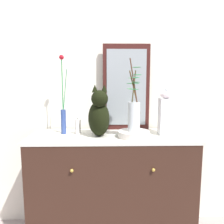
% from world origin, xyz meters
% --- Properties ---
extents(wall_back, '(4.40, 0.08, 2.60)m').
position_xyz_m(wall_back, '(0.00, 0.30, 1.30)').
color(wall_back, white).
rests_on(wall_back, ground_plane).
extents(sideboard, '(1.28, 0.46, 0.88)m').
position_xyz_m(sideboard, '(0.00, -0.00, 0.44)').
color(sideboard, '#331D15').
rests_on(sideboard, ground_plane).
extents(mirror_leaning, '(0.40, 0.03, 0.72)m').
position_xyz_m(mirror_leaning, '(0.13, 0.20, 1.24)').
color(mirror_leaning, '#391613').
rests_on(mirror_leaning, sideboard).
extents(cat_sitting, '(0.19, 0.41, 0.39)m').
position_xyz_m(cat_sitting, '(-0.10, -0.03, 1.04)').
color(cat_sitting, black).
rests_on(cat_sitting, sideboard).
extents(vase_slim_green, '(0.06, 0.04, 0.61)m').
position_xyz_m(vase_slim_green, '(-0.38, 0.05, 1.06)').
color(vase_slim_green, '#314788').
rests_on(vase_slim_green, sideboard).
extents(bowl_porcelain, '(0.24, 0.24, 0.05)m').
position_xyz_m(bowl_porcelain, '(0.16, -0.07, 0.91)').
color(bowl_porcelain, silver).
rests_on(bowl_porcelain, sideboard).
extents(vase_glass_clear, '(0.11, 0.22, 0.53)m').
position_xyz_m(vase_glass_clear, '(0.16, -0.07, 1.06)').
color(vase_glass_clear, silver).
rests_on(vase_glass_clear, bowl_porcelain).
extents(jar_lidded_porcelain, '(0.10, 0.10, 0.36)m').
position_xyz_m(jar_lidded_porcelain, '(0.42, -0.00, 1.05)').
color(jar_lidded_porcelain, silver).
rests_on(jar_lidded_porcelain, sideboard).
extents(candle_pillar, '(0.05, 0.05, 0.13)m').
position_xyz_m(candle_pillar, '(-0.27, 0.03, 0.94)').
color(candle_pillar, silver).
rests_on(candle_pillar, sideboard).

